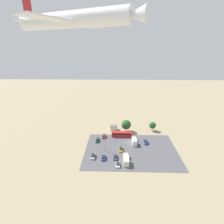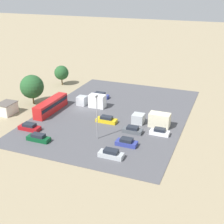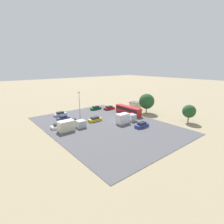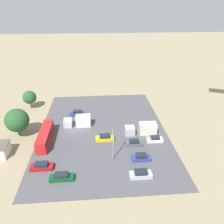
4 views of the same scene
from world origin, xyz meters
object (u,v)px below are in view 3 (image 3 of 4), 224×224
at_px(parked_car_0, 60,114).
at_px(parked_car_1, 109,108).
at_px(bus, 128,110).
at_px(parked_car_5, 95,119).
at_px(shed_building, 135,105).
at_px(parked_truck_1, 125,118).
at_px(parked_car_2, 96,108).
at_px(parked_car_3, 72,122).
at_px(parked_car_6, 63,118).
at_px(parked_truck_0, 70,125).
at_px(parked_car_7, 142,125).
at_px(parked_car_4, 58,126).

xyz_separation_m(parked_car_0, parked_car_1, (-3.99, -20.37, -0.02)).
xyz_separation_m(bus, parked_car_5, (0.80, 14.94, -1.01)).
bearing_deg(parked_car_0, shed_building, -107.21).
height_order(bus, parked_car_1, bus).
bearing_deg(parked_truck_1, bus, 130.33).
xyz_separation_m(bus, parked_car_2, (13.94, 5.72, -1.01)).
bearing_deg(parked_car_1, parked_car_3, -71.81).
bearing_deg(parked_car_6, parked_truck_0, -13.13).
height_order(shed_building, parked_car_7, shed_building).
height_order(parked_car_0, parked_truck_1, parked_truck_1).
xyz_separation_m(shed_building, parked_car_4, (-2.55, 36.67, -0.74)).
height_order(parked_car_2, parked_car_4, parked_car_2).
distance_m(parked_car_0, parked_car_7, 31.20).
distance_m(parked_truck_0, parked_truck_1, 17.91).
relative_size(parked_car_5, parked_truck_0, 0.57).
bearing_deg(parked_car_7, parked_car_3, 41.27).
bearing_deg(parked_car_4, parked_car_6, -35.39).
height_order(parked_car_3, parked_car_7, parked_car_7).
relative_size(shed_building, parked_truck_1, 0.61).
height_order(parked_car_1, parked_car_4, parked_car_1).
distance_m(parked_car_4, parked_car_7, 25.66).
bearing_deg(parked_car_7, parked_car_2, -3.07).
distance_m(bus, parked_car_2, 15.10).
height_order(parked_car_3, parked_car_4, parked_car_3).
bearing_deg(parked_car_2, parked_car_1, -127.20).
bearing_deg(parked_car_5, parked_car_4, 82.84).
distance_m(parked_car_0, parked_truck_1, 25.17).
relative_size(bus, parked_truck_1, 1.58).
height_order(parked_car_0, parked_car_1, parked_car_0).
bearing_deg(parked_car_7, bus, -28.39).
bearing_deg(parked_car_3, parked_car_6, -173.57).
bearing_deg(parked_car_5, parked_car_6, 42.42).
height_order(bus, parked_car_3, bus).
distance_m(shed_building, parked_truck_1, 20.84).
bearing_deg(bus, parked_car_1, -83.87).
bearing_deg(parked_car_5, parked_car_1, -55.09).
relative_size(parked_car_2, parked_car_3, 1.14).
xyz_separation_m(parked_car_6, parked_truck_0, (-10.68, 2.49, 0.78)).
distance_m(bus, parked_car_6, 24.46).
bearing_deg(parked_car_0, parked_truck_1, -147.67).
bearing_deg(parked_truck_0, shed_building, 100.54).
bearing_deg(shed_building, parked_truck_1, 124.33).
xyz_separation_m(parked_car_1, parked_car_2, (3.49, 4.60, 0.00)).
height_order(parked_car_1, parked_truck_1, parked_truck_1).
bearing_deg(parked_truck_1, parked_car_3, -126.70).
relative_size(parked_car_4, parked_car_7, 0.85).
relative_size(parked_car_0, parked_car_2, 0.96).
distance_m(parked_car_3, parked_car_7, 22.46).
bearing_deg(parked_car_5, parked_car_7, -151.20).
xyz_separation_m(shed_building, parked_car_6, (4.30, 31.81, -0.72)).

